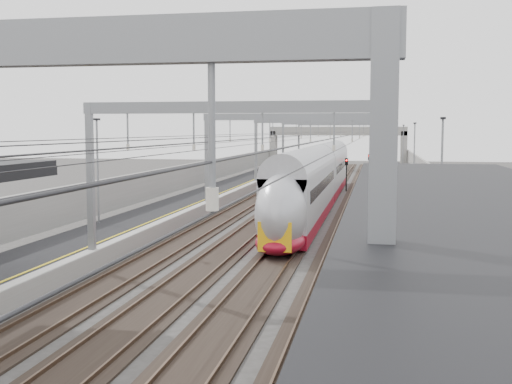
% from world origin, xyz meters
% --- Properties ---
extents(platform_left, '(4.00, 120.00, 1.00)m').
position_xyz_m(platform_left, '(-8.00, 45.00, 0.50)').
color(platform_left, black).
rests_on(platform_left, ground).
extents(platform_right, '(4.00, 120.00, 1.00)m').
position_xyz_m(platform_right, '(8.00, 45.00, 0.50)').
color(platform_right, black).
rests_on(platform_right, ground).
extents(tracks, '(11.40, 140.00, 0.20)m').
position_xyz_m(tracks, '(0.00, 45.00, 0.05)').
color(tracks, black).
rests_on(tracks, ground).
extents(overhead_line, '(13.00, 140.00, 6.60)m').
position_xyz_m(overhead_line, '(0.00, 51.62, 6.14)').
color(overhead_line, gray).
rests_on(overhead_line, platform_left).
extents(overbridge, '(22.00, 2.20, 6.90)m').
position_xyz_m(overbridge, '(0.00, 100.00, 5.31)').
color(overbridge, gray).
rests_on(overbridge, ground).
extents(wall_left, '(0.30, 120.00, 3.20)m').
position_xyz_m(wall_left, '(-11.20, 45.00, 1.60)').
color(wall_left, gray).
rests_on(wall_left, ground).
extents(wall_right, '(0.30, 120.00, 3.20)m').
position_xyz_m(wall_right, '(11.20, 45.00, 1.60)').
color(wall_right, gray).
rests_on(wall_right, ground).
extents(train, '(2.61, 47.64, 4.14)m').
position_xyz_m(train, '(1.50, 47.52, 2.03)').
color(train, maroon).
rests_on(train, ground).
extents(signal_green, '(0.32, 0.32, 3.48)m').
position_xyz_m(signal_green, '(-5.20, 73.22, 2.42)').
color(signal_green, black).
rests_on(signal_green, ground).
extents(signal_red_near, '(0.32, 0.32, 3.48)m').
position_xyz_m(signal_red_near, '(3.20, 62.47, 2.42)').
color(signal_red_near, black).
rests_on(signal_red_near, ground).
extents(signal_red_far, '(0.32, 0.32, 3.48)m').
position_xyz_m(signal_red_far, '(5.40, 74.12, 2.42)').
color(signal_red_far, black).
rests_on(signal_red_far, ground).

